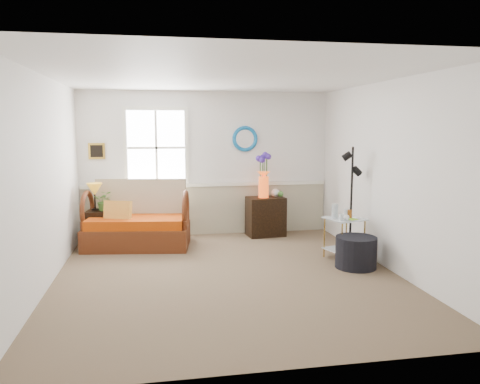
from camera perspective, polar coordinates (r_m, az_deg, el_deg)
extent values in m
cube|color=#72604C|center=(6.34, -1.49, -10.14)|extent=(4.50, 5.00, 0.01)
cube|color=white|center=(6.06, -1.58, 13.94)|extent=(4.50, 5.00, 0.01)
cube|color=white|center=(8.53, -4.06, 3.45)|extent=(4.50, 0.01, 2.60)
cube|color=white|center=(3.63, 4.38, -2.69)|extent=(4.50, 0.01, 2.60)
cube|color=white|center=(6.14, -22.77, 1.08)|extent=(0.01, 5.00, 2.60)
cube|color=white|center=(6.77, 17.65, 1.91)|extent=(0.01, 5.00, 2.60)
cube|color=#ABA488|center=(8.62, -3.99, -2.20)|extent=(4.46, 0.02, 0.90)
cube|color=white|center=(8.54, -4.01, 0.89)|extent=(4.46, 0.04, 0.06)
cube|color=gold|center=(8.51, -17.07, 4.79)|extent=(0.28, 0.03, 0.28)
torus|color=#167CC6|center=(8.59, 0.61, 6.50)|extent=(0.47, 0.07, 0.47)
imported|color=#437B32|center=(8.09, -16.21, -1.28)|extent=(0.32, 0.35, 0.26)
cylinder|color=black|center=(6.82, 13.94, -7.14)|extent=(0.74, 0.74, 0.44)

